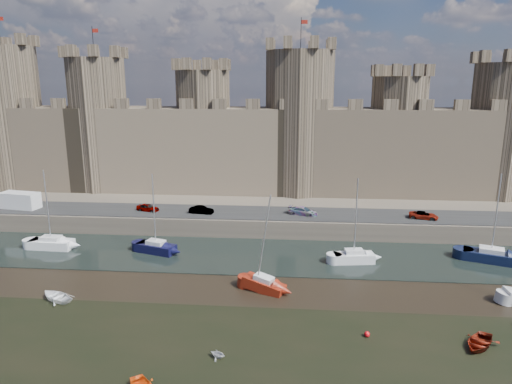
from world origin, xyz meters
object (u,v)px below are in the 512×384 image
at_px(sailboat_0, 51,243).
at_px(car_3, 424,215).
at_px(car_1, 201,210).
at_px(sailboat_3, 491,255).
at_px(car_0, 148,208).
at_px(sailboat_2, 354,256).
at_px(sailboat_1, 156,247).
at_px(sailboat_4, 264,284).
at_px(van, 20,201).
at_px(car_2, 303,211).

bearing_deg(sailboat_0, car_3, 12.52).
bearing_deg(car_1, sailboat_3, -95.28).
height_order(car_0, sailboat_2, sailboat_2).
bearing_deg(sailboat_1, sailboat_2, 15.38).
xyz_separation_m(car_1, sailboat_4, (10.08, -18.40, -2.32)).
relative_size(sailboat_3, sailboat_4, 1.04).
bearing_deg(van, sailboat_1, -13.44).
height_order(car_0, car_3, car_0).
distance_m(car_1, sailboat_0, 19.79).
distance_m(car_2, sailboat_0, 33.31).
distance_m(car_0, car_1, 7.98).
xyz_separation_m(car_3, sailboat_3, (5.63, -8.60, -2.22)).
xyz_separation_m(car_0, sailboat_0, (-9.65, -9.36, -2.27)).
bearing_deg(sailboat_2, car_1, 144.60).
bearing_deg(car_3, car_1, 103.03).
distance_m(car_0, sailboat_1, 10.71).
relative_size(car_0, sailboat_1, 0.33).
bearing_deg(car_0, van, 105.90).
height_order(sailboat_2, sailboat_4, sailboat_2).
relative_size(car_1, sailboat_1, 0.35).
bearing_deg(sailboat_4, car_2, 100.70).
bearing_deg(sailboat_1, car_1, 84.68).
height_order(car_1, sailboat_3, sailboat_3).
distance_m(sailboat_0, sailboat_2, 37.74).
distance_m(car_0, van, 19.08).
bearing_deg(sailboat_4, van, 176.29).
distance_m(car_3, sailboat_1, 35.78).
xyz_separation_m(car_3, sailboat_1, (-34.55, -9.03, -2.24)).
distance_m(car_1, sailboat_1, 10.12).
relative_size(sailboat_0, sailboat_2, 1.01).
bearing_deg(car_0, car_1, -78.91).
xyz_separation_m(car_0, car_3, (38.57, -0.63, -0.03)).
relative_size(car_3, sailboat_3, 0.36).
distance_m(van, sailboat_2, 48.42).
bearing_deg(sailboat_4, car_3, 65.16).
bearing_deg(car_1, sailboat_0, 124.48).
relative_size(car_3, sailboat_2, 0.38).
bearing_deg(sailboat_3, sailboat_0, -159.09).
distance_m(van, sailboat_4, 41.75).
height_order(car_2, sailboat_2, sailboat_2).
bearing_deg(car_1, sailboat_4, -143.21).
bearing_deg(sailboat_1, sailboat_0, -163.02).
relative_size(car_1, sailboat_0, 0.34).
height_order(car_3, sailboat_4, sailboat_4).
distance_m(car_2, van, 41.33).
xyz_separation_m(car_2, sailboat_0, (-31.92, -9.26, -2.30)).
bearing_deg(sailboat_1, sailboat_4, -15.50).
height_order(sailboat_3, sailboat_4, sailboat_3).
distance_m(sailboat_2, sailboat_4, 12.93).
bearing_deg(sailboat_4, car_1, 142.00).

